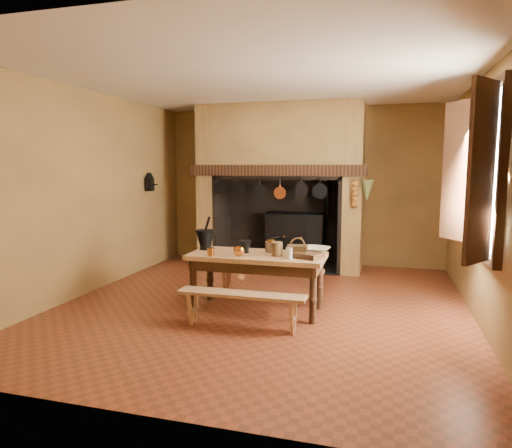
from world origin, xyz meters
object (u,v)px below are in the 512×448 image
at_px(coffee_grinder, 271,246).
at_px(wicker_basket, 298,250).
at_px(work_table, 257,263).
at_px(bench_front, 241,302).
at_px(iron_range, 296,238).
at_px(mixing_bowl, 315,250).

height_order(coffee_grinder, wicker_basket, wicker_basket).
bearing_deg(coffee_grinder, work_table, -150.14).
relative_size(bench_front, wicker_basket, 5.84).
xyz_separation_m(iron_range, mixing_bowl, (0.71, -2.50, 0.26)).
distance_m(bench_front, mixing_bowl, 1.16).
bearing_deg(work_table, iron_range, 90.66).
distance_m(work_table, wicker_basket, 0.53).
relative_size(coffee_grinder, wicker_basket, 0.82).
height_order(work_table, bench_front, work_table).
distance_m(work_table, mixing_bowl, 0.72).
height_order(iron_range, mixing_bowl, iron_range).
bearing_deg(coffee_grinder, iron_range, 71.94).
bearing_deg(work_table, bench_front, -90.00).
xyz_separation_m(work_table, coffee_grinder, (0.13, 0.16, 0.19)).
height_order(work_table, wicker_basket, wicker_basket).
height_order(iron_range, bench_front, iron_range).
xyz_separation_m(bench_front, coffee_grinder, (0.13, 0.80, 0.48)).
bearing_deg(work_table, wicker_basket, -0.28).
relative_size(iron_range, mixing_bowl, 4.68).
distance_m(iron_range, work_table, 2.69).
xyz_separation_m(bench_front, mixing_bowl, (0.67, 0.83, 0.45)).
bearing_deg(work_table, coffee_grinder, 51.55).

